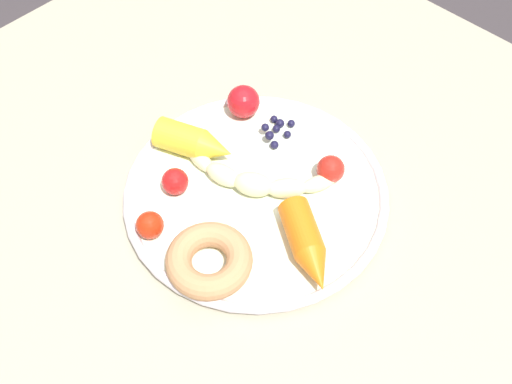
{
  "coord_description": "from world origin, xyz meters",
  "views": [
    {
      "loc": [
        0.34,
        -0.34,
        1.36
      ],
      "look_at": [
        0.03,
        -0.01,
        0.75
      ],
      "focal_mm": 43.22,
      "sensor_mm": 36.0,
      "label": 1
    }
  ],
  "objects_px": {
    "dining_table": "(246,218)",
    "plate": "(256,193)",
    "donut": "(209,260)",
    "blueberry_pile": "(277,130)",
    "tomato_extra": "(243,102)",
    "tomato_near": "(150,225)",
    "banana": "(255,180)",
    "tomato_far": "(175,181)",
    "carrot_orange": "(307,246)",
    "tomato_mid": "(331,169)",
    "carrot_yellow": "(195,143)"
  },
  "relations": [
    {
      "from": "carrot_orange",
      "to": "tomato_far",
      "type": "xyz_separation_m",
      "value": [
        -0.18,
        -0.04,
        -0.0
      ]
    },
    {
      "from": "dining_table",
      "to": "carrot_yellow",
      "type": "distance_m",
      "value": 0.14
    },
    {
      "from": "carrot_yellow",
      "to": "tomato_extra",
      "type": "height_order",
      "value": "tomato_extra"
    },
    {
      "from": "donut",
      "to": "tomato_extra",
      "type": "height_order",
      "value": "tomato_extra"
    },
    {
      "from": "tomato_mid",
      "to": "banana",
      "type": "bearing_deg",
      "value": -128.68
    },
    {
      "from": "carrot_yellow",
      "to": "tomato_far",
      "type": "relative_size",
      "value": 3.3
    },
    {
      "from": "dining_table",
      "to": "carrot_yellow",
      "type": "bearing_deg",
      "value": -161.75
    },
    {
      "from": "carrot_orange",
      "to": "banana",
      "type": "bearing_deg",
      "value": 164.47
    },
    {
      "from": "carrot_yellow",
      "to": "tomato_mid",
      "type": "xyz_separation_m",
      "value": [
        0.15,
        0.09,
        -0.0
      ]
    },
    {
      "from": "plate",
      "to": "tomato_extra",
      "type": "xyz_separation_m",
      "value": [
        -0.1,
        0.08,
        0.02
      ]
    },
    {
      "from": "dining_table",
      "to": "tomato_near",
      "type": "distance_m",
      "value": 0.19
    },
    {
      "from": "carrot_yellow",
      "to": "donut",
      "type": "bearing_deg",
      "value": -37.62
    },
    {
      "from": "dining_table",
      "to": "tomato_far",
      "type": "xyz_separation_m",
      "value": [
        -0.04,
        -0.08,
        0.12
      ]
    },
    {
      "from": "donut",
      "to": "blueberry_pile",
      "type": "height_order",
      "value": "donut"
    },
    {
      "from": "carrot_yellow",
      "to": "blueberry_pile",
      "type": "bearing_deg",
      "value": 60.93
    },
    {
      "from": "banana",
      "to": "tomato_near",
      "type": "xyz_separation_m",
      "value": [
        -0.04,
        -0.13,
        0.0
      ]
    },
    {
      "from": "dining_table",
      "to": "donut",
      "type": "relative_size",
      "value": 9.87
    },
    {
      "from": "dining_table",
      "to": "plate",
      "type": "distance_m",
      "value": 0.11
    },
    {
      "from": "tomato_extra",
      "to": "donut",
      "type": "bearing_deg",
      "value": -54.7
    },
    {
      "from": "dining_table",
      "to": "donut",
      "type": "distance_m",
      "value": 0.19
    },
    {
      "from": "banana",
      "to": "tomato_mid",
      "type": "height_order",
      "value": "tomato_mid"
    },
    {
      "from": "dining_table",
      "to": "carrot_orange",
      "type": "distance_m",
      "value": 0.19
    },
    {
      "from": "plate",
      "to": "blueberry_pile",
      "type": "bearing_deg",
      "value": 117.79
    },
    {
      "from": "plate",
      "to": "tomato_mid",
      "type": "bearing_deg",
      "value": 57.26
    },
    {
      "from": "donut",
      "to": "tomato_far",
      "type": "distance_m",
      "value": 0.12
    },
    {
      "from": "tomato_near",
      "to": "tomato_far",
      "type": "relative_size",
      "value": 0.99
    },
    {
      "from": "plate",
      "to": "tomato_extra",
      "type": "height_order",
      "value": "tomato_extra"
    },
    {
      "from": "dining_table",
      "to": "tomato_mid",
      "type": "bearing_deg",
      "value": 38.2
    },
    {
      "from": "donut",
      "to": "tomato_far",
      "type": "bearing_deg",
      "value": 156.79
    },
    {
      "from": "donut",
      "to": "tomato_near",
      "type": "distance_m",
      "value": 0.08
    },
    {
      "from": "plate",
      "to": "carrot_orange",
      "type": "xyz_separation_m",
      "value": [
        0.1,
        -0.02,
        0.02
      ]
    },
    {
      "from": "tomato_near",
      "to": "banana",
      "type": "bearing_deg",
      "value": 73.3
    },
    {
      "from": "dining_table",
      "to": "banana",
      "type": "distance_m",
      "value": 0.12
    },
    {
      "from": "dining_table",
      "to": "carrot_orange",
      "type": "relative_size",
      "value": 8.27
    },
    {
      "from": "tomato_far",
      "to": "donut",
      "type": "bearing_deg",
      "value": -23.21
    },
    {
      "from": "plate",
      "to": "tomato_far",
      "type": "relative_size",
      "value": 9.84
    },
    {
      "from": "blueberry_pile",
      "to": "tomato_extra",
      "type": "relative_size",
      "value": 1.22
    },
    {
      "from": "banana",
      "to": "carrot_orange",
      "type": "relative_size",
      "value": 1.52
    },
    {
      "from": "plate",
      "to": "blueberry_pile",
      "type": "height_order",
      "value": "blueberry_pile"
    },
    {
      "from": "tomato_mid",
      "to": "tomato_far",
      "type": "bearing_deg",
      "value": -130.74
    },
    {
      "from": "blueberry_pile",
      "to": "tomato_mid",
      "type": "relative_size",
      "value": 1.53
    },
    {
      "from": "carrot_yellow",
      "to": "tomato_mid",
      "type": "relative_size",
      "value": 3.13
    },
    {
      "from": "carrot_orange",
      "to": "tomato_mid",
      "type": "relative_size",
      "value": 3.34
    },
    {
      "from": "dining_table",
      "to": "tomato_extra",
      "type": "bearing_deg",
      "value": 135.54
    },
    {
      "from": "carrot_orange",
      "to": "blueberry_pile",
      "type": "xyz_separation_m",
      "value": [
        -0.15,
        0.11,
        -0.01
      ]
    },
    {
      "from": "plate",
      "to": "carrot_yellow",
      "type": "xyz_separation_m",
      "value": [
        -0.1,
        -0.01,
        0.02
      ]
    },
    {
      "from": "donut",
      "to": "banana",
      "type": "bearing_deg",
      "value": 109.64
    },
    {
      "from": "tomato_far",
      "to": "tomato_mid",
      "type": "bearing_deg",
      "value": 49.26
    },
    {
      "from": "dining_table",
      "to": "tomato_far",
      "type": "height_order",
      "value": "tomato_far"
    },
    {
      "from": "carrot_yellow",
      "to": "banana",
      "type": "bearing_deg",
      "value": 9.09
    }
  ]
}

